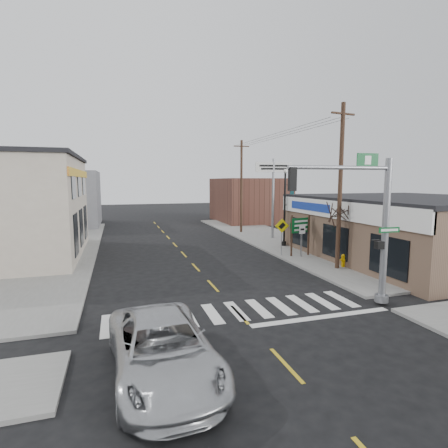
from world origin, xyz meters
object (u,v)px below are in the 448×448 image
object	(u,v)px
guide_sign	(301,229)
bare_tree	(340,208)
suv	(162,348)
fire_hydrant	(343,260)
utility_pole_near	(340,185)
traffic_signal_pole	(371,216)
utility_pole_far	(241,186)
lamp_post	(285,202)
dance_center_sign	(273,179)

from	to	relation	value
guide_sign	bare_tree	world-z (taller)	bare_tree
suv	fire_hydrant	size ratio (longest dim) A/B	7.26
suv	utility_pole_near	xyz separation A→B (m)	(11.35, 8.37, 4.23)
utility_pole_near	suv	bearing A→B (deg)	-151.17
traffic_signal_pole	utility_pole_near	distance (m)	6.20
traffic_signal_pole	guide_sign	bearing A→B (deg)	81.02
utility_pole_far	lamp_post	bearing A→B (deg)	-84.93
traffic_signal_pole	bare_tree	xyz separation A→B (m)	(2.53, 5.68, -0.13)
bare_tree	suv	bearing A→B (deg)	-143.52
lamp_post	utility_pole_far	bearing A→B (deg)	97.96
utility_pole_near	dance_center_sign	bearing A→B (deg)	76.85
suv	dance_center_sign	size ratio (longest dim) A/B	0.79
utility_pole_far	dance_center_sign	bearing A→B (deg)	-70.89
lamp_post	utility_pole_far	xyz separation A→B (m)	(-0.76, 8.15, 1.18)
guide_sign	traffic_signal_pole	bearing A→B (deg)	-117.31
fire_hydrant	lamp_post	world-z (taller)	lamp_post
dance_center_sign	bare_tree	world-z (taller)	dance_center_sign
guide_sign	lamp_post	world-z (taller)	lamp_post
suv	guide_sign	xyz separation A→B (m)	(11.00, 12.14, 1.18)
fire_hydrant	bare_tree	world-z (taller)	bare_tree
suv	lamp_post	xyz separation A→B (m)	(11.72, 15.90, 2.86)
bare_tree	dance_center_sign	bearing A→B (deg)	84.89
bare_tree	traffic_signal_pole	bearing A→B (deg)	-114.01
lamp_post	utility_pole_near	bearing A→B (deg)	-90.24
guide_sign	fire_hydrant	bearing A→B (deg)	-90.96
traffic_signal_pole	fire_hydrant	distance (m)	7.26
traffic_signal_pole	suv	bearing A→B (deg)	-159.12
utility_pole_far	traffic_signal_pole	bearing A→B (deg)	-95.76
traffic_signal_pole	dance_center_sign	xyz separation A→B (m)	(3.54, 17.01, 1.62)
traffic_signal_pole	bare_tree	size ratio (longest dim) A/B	1.37
lamp_post	dance_center_sign	size ratio (longest dim) A/B	0.85
lamp_post	utility_pole_near	distance (m)	7.67
lamp_post	bare_tree	world-z (taller)	lamp_post
guide_sign	bare_tree	bearing A→B (deg)	-97.76
fire_hydrant	lamp_post	size ratio (longest dim) A/B	0.13
guide_sign	dance_center_sign	bearing A→B (deg)	64.36
dance_center_sign	fire_hydrant	bearing A→B (deg)	-88.28
lamp_post	bare_tree	bearing A→B (deg)	-89.49
fire_hydrant	lamp_post	distance (m)	8.00
guide_sign	lamp_post	xyz separation A→B (m)	(0.73, 3.76, 1.68)
suv	guide_sign	bearing A→B (deg)	44.84
guide_sign	dance_center_sign	size ratio (longest dim) A/B	0.40
dance_center_sign	utility_pole_far	distance (m)	4.57
utility_pole_far	suv	bearing A→B (deg)	-114.77
guide_sign	utility_pole_far	xyz separation A→B (m)	(-0.03, 11.91, 2.86)
traffic_signal_pole	utility_pole_near	xyz separation A→B (m)	(2.43, 5.58, 1.17)
utility_pole_near	fire_hydrant	bearing A→B (deg)	8.99
guide_sign	fire_hydrant	distance (m)	3.98
lamp_post	fire_hydrant	bearing A→B (deg)	-86.11
dance_center_sign	bare_tree	xyz separation A→B (m)	(-1.01, -11.32, -1.74)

